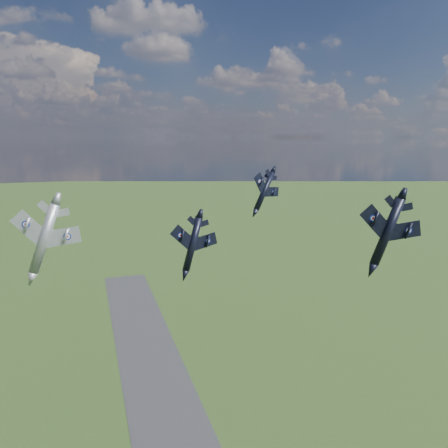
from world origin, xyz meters
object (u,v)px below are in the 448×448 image
object	(u,v)px
jet_high_navy	(264,191)
jet_left_silver	(44,238)
jet_lead_navy	(193,244)
jet_right_navy	(387,232)

from	to	relation	value
jet_high_navy	jet_left_silver	world-z (taller)	jet_high_navy
jet_lead_navy	jet_left_silver	world-z (taller)	jet_left_silver
jet_lead_navy	jet_right_navy	world-z (taller)	jet_right_navy
jet_right_navy	jet_left_silver	size ratio (longest dim) A/B	0.94
jet_lead_navy	jet_high_navy	world-z (taller)	jet_high_navy
jet_right_navy	jet_left_silver	world-z (taller)	jet_right_navy
jet_right_navy	jet_high_navy	xyz separation A→B (m)	(-7.27, 32.08, 2.95)
jet_right_navy	jet_left_silver	xyz separation A→B (m)	(-51.22, 17.28, -1.27)
jet_high_navy	jet_left_silver	size ratio (longest dim) A/B	0.79
jet_lead_navy	jet_high_navy	bearing A→B (deg)	23.51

